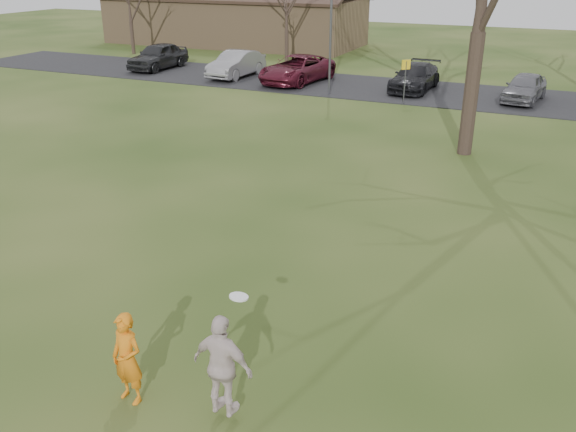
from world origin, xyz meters
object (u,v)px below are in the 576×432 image
Objects in this scene: player_defender at (127,359)px; building at (234,19)px; catching_play at (223,366)px; car_3 at (415,77)px; car_2 at (297,69)px; car_4 at (525,87)px; car_1 at (236,64)px; car_0 at (158,56)px; lamp_post at (331,13)px.

player_defender is 43.19m from building.
car_3 is at bearing 97.08° from catching_play.
car_4 is at bearing 8.29° from car_2.
car_1 is at bearing -173.65° from car_2.
car_0 is 0.87× the size of car_2.
lamp_post is (2.74, -2.17, 3.20)m from car_2.
catching_play is at bearing -87.40° from car_4.
car_4 is (15.84, -0.01, -0.07)m from car_1.
car_0 is 32.07m from catching_play.
lamp_post is (-9.21, -2.26, 3.26)m from car_4.
lamp_post is (-3.75, -2.74, 3.26)m from car_3.
building is (-23.21, 13.24, 1.23)m from car_4.
player_defender is 0.33× the size of car_3.
catching_play is at bearing -81.23° from car_3.
lamp_post is at bearing -16.58° from car_1.
car_0 reaches higher than car_1.
car_0 is at bearing 127.06° from catching_play.
car_3 is (-1.59, 25.84, -0.06)m from player_defender.
catching_play is at bearing -59.34° from car_1.
building reaches higher than catching_play.
car_4 is 25.27m from catching_play.
player_defender is 23.92m from lamp_post.
car_4 is 0.62× the size of lamp_post.
car_3 is at bearing 12.85° from car_2.
car_3 is 21.89m from building.
car_1 is at bearing -175.73° from car_3.
car_4 is (5.46, -0.48, -0.00)m from car_3.
car_4 is at bearing 88.91° from player_defender.
car_3 is (6.49, 0.57, -0.06)m from car_2.
car_1 reaches higher than car_2.
car_4 is at bearing 84.82° from catching_play.
car_2 is at bearing 0.85° from car_1.
car_2 reaches higher than car_4.
car_0 reaches higher than player_defender.
car_0 is 9.67m from car_2.
lamp_post is at bearing -142.11° from car_3.
car_0 is (-17.73, 25.80, 0.05)m from player_defender.
catching_play is at bearing -52.21° from car_0.
car_2 is at bearing 141.60° from lamp_post.
car_2 is 11.95m from car_4.
car_1 reaches higher than car_4.
player_defender is at bearing -172.69° from catching_play.
lamp_post is (-5.34, 23.10, 3.19)m from player_defender.
player_defender reaches higher than car_3.
car_3 is at bearing 0.89° from car_0.
lamp_post is (14.00, -15.50, 2.04)m from building.
car_2 is 2.57× the size of catching_play.
car_1 is at bearing -172.26° from car_4.
player_defender is at bearing -84.78° from car_3.
catching_play is (-2.28, -25.16, 0.29)m from car_4.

